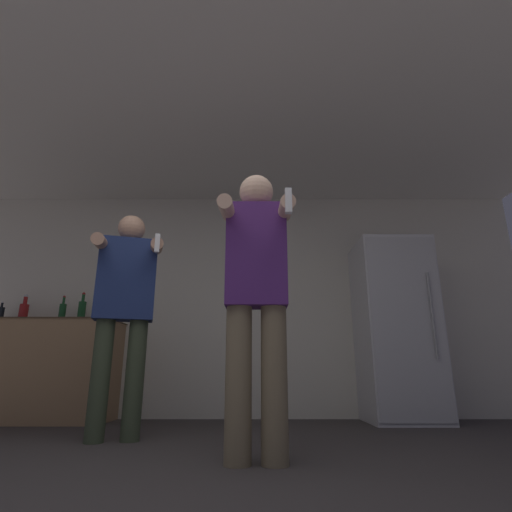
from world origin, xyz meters
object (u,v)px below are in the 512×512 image
at_px(bottle_green_wine, 62,312).
at_px(person_woman_foreground, 256,291).
at_px(person_man_side, 124,302).
at_px(bottle_tall_gin, 100,314).
at_px(bottle_clear_vodka, 23,311).
at_px(bottle_brown_liquor, 81,310).
at_px(refrigerator, 396,328).
at_px(bottle_dark_rum, 0,314).

height_order(bottle_green_wine, person_woman_foreground, person_woman_foreground).
xyz_separation_m(person_woman_foreground, person_man_side, (-1.02, 0.75, 0.07)).
relative_size(bottle_tall_gin, bottle_clear_vodka, 0.85).
height_order(bottle_brown_liquor, person_woman_foreground, person_woman_foreground).
height_order(refrigerator, bottle_green_wine, refrigerator).
bearing_deg(refrigerator, person_man_side, -155.24).
bearing_deg(person_man_side, bottle_dark_rum, 144.07).
height_order(bottle_brown_liquor, person_man_side, person_man_side).
distance_m(refrigerator, bottle_dark_rum, 4.25).
height_order(person_woman_foreground, person_man_side, person_man_side).
relative_size(bottle_tall_gin, bottle_dark_rum, 1.14).
distance_m(bottle_green_wine, person_woman_foreground, 2.93).
bearing_deg(person_man_side, bottle_green_wine, 130.57).
distance_m(refrigerator, bottle_green_wine, 3.58).
height_order(bottle_tall_gin, bottle_dark_rum, bottle_tall_gin).
xyz_separation_m(bottle_brown_liquor, person_man_side, (0.89, -1.28, -0.13)).
relative_size(refrigerator, bottle_green_wine, 6.38).
bearing_deg(bottle_clear_vodka, person_woman_foreground, -38.60).
xyz_separation_m(bottle_tall_gin, bottle_green_wine, (-0.42, -0.00, 0.02)).
bearing_deg(person_woman_foreground, bottle_green_wine, 136.23).
distance_m(bottle_dark_rum, person_woman_foreground, 3.45).
distance_m(refrigerator, bottle_brown_liquor, 3.37).
bearing_deg(bottle_clear_vodka, bottle_dark_rum, -180.00).
distance_m(bottle_green_wine, bottle_clear_vodka, 0.42).
bearing_deg(bottle_tall_gin, person_woman_foreground, -50.03).
bearing_deg(bottle_green_wine, person_man_side, -49.43).
xyz_separation_m(bottle_brown_liquor, person_woman_foreground, (1.90, -2.03, -0.20)).
xyz_separation_m(refrigerator, bottle_brown_liquor, (-3.36, 0.14, 0.21)).
bearing_deg(bottle_green_wine, bottle_clear_vodka, 180.00).
xyz_separation_m(refrigerator, bottle_green_wine, (-3.57, 0.14, 0.19)).
distance_m(bottle_brown_liquor, bottle_dark_rum, 0.88).
bearing_deg(bottle_green_wine, bottle_brown_liquor, 0.00).
xyz_separation_m(bottle_tall_gin, person_man_side, (0.68, -1.28, -0.09)).
height_order(bottle_tall_gin, bottle_clear_vodka, bottle_clear_vodka).
bearing_deg(bottle_brown_liquor, refrigerator, -2.35).
height_order(bottle_dark_rum, person_man_side, person_man_side).
xyz_separation_m(refrigerator, person_woman_foreground, (-1.46, -1.89, 0.01)).
height_order(bottle_tall_gin, person_man_side, person_man_side).
bearing_deg(refrigerator, bottle_clear_vodka, 178.02).
xyz_separation_m(bottle_dark_rum, person_man_side, (1.77, -1.28, -0.09)).
relative_size(bottle_tall_gin, bottle_green_wine, 0.90).
height_order(bottle_brown_liquor, bottle_clear_vodka, bottle_brown_liquor).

